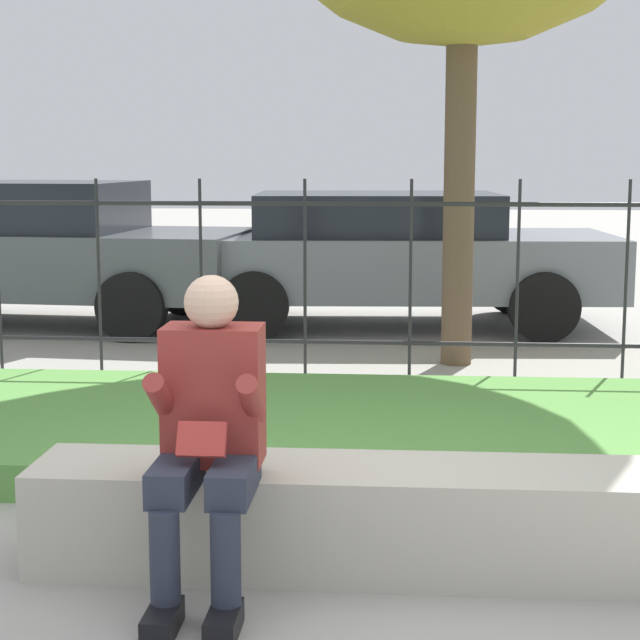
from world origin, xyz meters
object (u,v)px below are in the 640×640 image
(car_parked_center, at_px, (390,254))
(stone_bench, at_px, (393,524))
(person_seated_reader, at_px, (209,426))
(car_parked_left, at_px, (28,248))

(car_parked_center, bearing_deg, stone_bench, -92.46)
(person_seated_reader, height_order, car_parked_center, car_parked_center)
(car_parked_left, bearing_deg, person_seated_reader, -60.55)
(person_seated_reader, distance_m, car_parked_left, 7.20)
(car_parked_center, height_order, car_parked_left, car_parked_left)
(person_seated_reader, bearing_deg, car_parked_center, 84.84)
(stone_bench, relative_size, car_parked_center, 0.68)
(car_parked_center, distance_m, car_parked_left, 3.63)
(stone_bench, bearing_deg, person_seated_reader, -157.45)
(stone_bench, distance_m, car_parked_left, 7.30)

